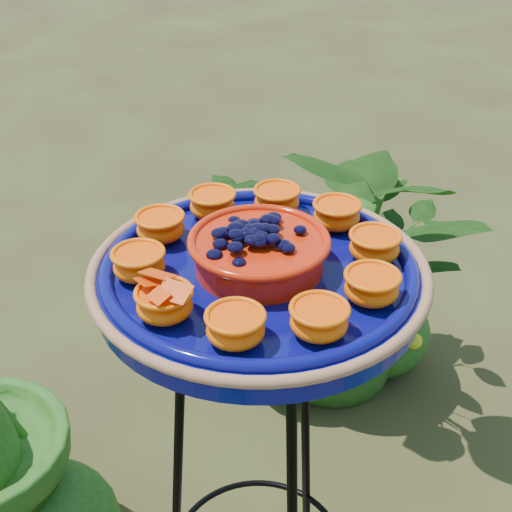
% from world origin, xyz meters
% --- Properties ---
extents(tripod_stand, '(0.43, 0.43, 0.94)m').
position_xyz_m(tripod_stand, '(-0.00, -0.02, 0.57)').
color(tripod_stand, black).
rests_on(tripod_stand, ground).
extents(feeder_dish, '(0.60, 0.60, 0.11)m').
position_xyz_m(feeder_dish, '(-0.00, -0.02, 0.99)').
color(feeder_dish, '#08095D').
rests_on(feeder_dish, tripod_stand).
extents(shrub_back_left, '(1.01, 0.96, 0.87)m').
position_xyz_m(shrub_back_left, '(-0.59, 0.70, 0.44)').
color(shrub_back_left, '#184612').
rests_on(shrub_back_left, ground).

